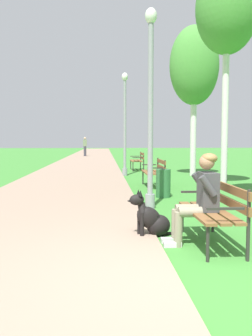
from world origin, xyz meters
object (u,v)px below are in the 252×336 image
Objects in this scene: park_bench_mid at (155,170)px; pedestrian_distant at (85,147)px; person_seated_on_near_bench at (200,195)px; birch_tree_third at (227,11)px; lamp_post_mid at (125,123)px; dog_black at (152,219)px; park_bench_far at (138,159)px; litter_bin at (163,183)px; park_bench_near at (215,208)px; birch_tree_fourth at (194,67)px; lamp_post_near at (151,107)px.

park_bench_mid is 0.91× the size of pedestrian_distant.
birch_tree_third is (2.31, 5.91, 4.50)m from person_seated_on_near_bench.
person_seated_on_near_bench is at bearing -87.22° from lamp_post_mid.
person_seated_on_near_bench reaches higher than dog_black.
park_bench_far is 2.14× the size of litter_bin.
park_bench_near is 1.00× the size of park_bench_far.
litter_bin is at bearing -82.14° from pedestrian_distant.
pedestrian_distant reaches higher than park_bench_far.
park_bench_near is at bearing -7.72° from person_seated_on_near_bench.
birch_tree_fourth is (-0.08, 3.52, -0.91)m from birch_tree_third.
birch_tree_fourth reaches higher than park_bench_mid.
birch_tree_fourth is (2.03, 9.45, 3.76)m from park_bench_near.
lamp_post_mid is 0.62× the size of birch_tree_third.
lamp_post_mid is 16.94m from pedestrian_distant.
birch_tree_fourth is (2.70, -0.16, 2.18)m from lamp_post_mid.
park_bench_far is 11.71m from dog_black.
park_bench_far is at bearing 88.56° from person_seated_on_near_bench.
park_bench_mid is at bearing 175.28° from birch_tree_third.
litter_bin is at bearing 70.34° from lamp_post_near.
pedestrian_distant is at bearing 96.72° from park_bench_near.
park_bench_mid is at bearing 87.62° from person_seated_on_near_bench.
litter_bin is at bearing -83.38° from lamp_post_mid.
birch_tree_fourth is at bearing -54.37° from park_bench_far.
lamp_post_near is at bearing 83.42° from dog_black.
lamp_post_mid is at bearing 89.19° from dog_black.
lamp_post_near is at bearing 97.34° from person_seated_on_near_bench.
park_bench_far is 9.62m from lamp_post_near.
park_bench_far is 0.91× the size of pedestrian_distant.
park_bench_mid is 3.91m from lamp_post_mid.
park_bench_far reaches higher than dog_black.
lamp_post_mid reaches higher than person_seated_on_near_bench.
person_seated_on_near_bench is at bearing -92.38° from park_bench_mid.
lamp_post_mid is at bearing 91.03° from lamp_post_near.
birch_tree_third is at bearing -52.93° from lamp_post_mid.
lamp_post_mid is at bearing -81.74° from pedestrian_distant.
pedestrian_distant is at bearing 98.84° from park_bench_mid.
birch_tree_fourth is (2.57, 6.78, 2.16)m from lamp_post_near.
park_bench_mid is at bearing 81.45° from dog_black.
park_bench_near is 3.16m from lamp_post_near.
lamp_post_mid is (-0.67, 9.61, 1.58)m from park_bench_near.
lamp_post_mid reaches higher than dog_black.
birch_tree_fourth is 6.94m from litter_bin.
park_bench_far is 12.12m from person_seated_on_near_bench.
park_bench_mid is 1.20× the size of person_seated_on_near_bench.
park_bench_near is at bearing -109.50° from birch_tree_third.
park_bench_mid reaches higher than litter_bin.
birch_tree_fourth is (1.93, -2.69, 3.76)m from park_bench_far.
birch_tree_third is 3.98× the size of pedestrian_distant.
pedestrian_distant reaches higher than person_seated_on_near_bench.
birch_tree_fourth reaches higher than lamp_post_near.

